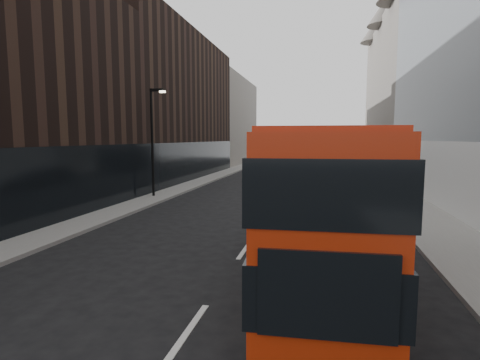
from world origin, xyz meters
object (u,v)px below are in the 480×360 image
Objects in this scene: grey_bus at (324,159)px; car_b at (342,181)px; car_a at (306,187)px; street_lamp at (153,135)px; car_c at (327,182)px; red_bus at (315,200)px.

car_b is at bearing -86.16° from grey_bus.
grey_bus reaches higher than car_a.
street_lamp is 0.71× the size of grey_bus.
car_c is at bearing -91.29° from grey_bus.
red_bus is 2.48× the size of car_b.
car_a is 1.01× the size of car_c.
red_bus is at bearing -49.65° from street_lamp.
car_b is 0.95× the size of car_c.
car_c is (11.27, 6.00, -3.54)m from street_lamp.
street_lamp is 0.68× the size of red_bus.
street_lamp is 13.25m from car_c.
red_bus is 18.66m from car_c.
car_c is at bearing 74.98° from car_a.
red_bus is at bearing -82.29° from car_a.
street_lamp is at bearing -159.08° from car_b.
grey_bus is 17.52m from car_a.
street_lamp is at bearing -157.29° from car_c.
car_c is at bearing 28.04° from street_lamp.
red_bus is at bearing -97.12° from car_c.
grey_bus is 2.37× the size of car_b.
red_bus is 2.33× the size of car_a.
street_lamp is 14.56m from car_b.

